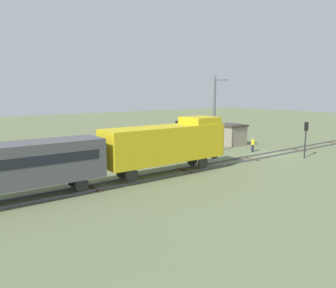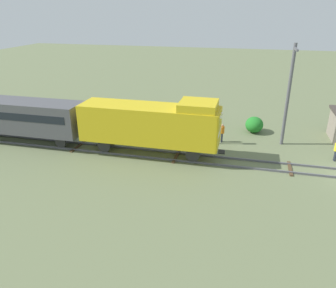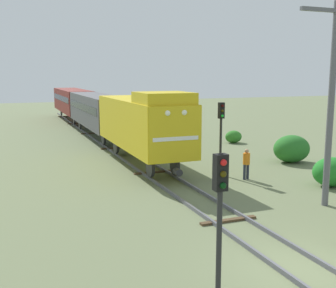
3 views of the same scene
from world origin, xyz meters
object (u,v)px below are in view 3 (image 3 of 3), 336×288
(passenger_car_trailing, at_px, (72,100))
(traffic_signal_near, at_px, (220,201))
(traffic_signal_mid, at_px, (221,125))
(catenary_mast, at_px, (330,101))
(worker_by_signal, at_px, (246,162))
(passenger_car_leading, at_px, (97,109))
(locomotive, at_px, (143,122))

(passenger_car_trailing, distance_m, traffic_signal_near, 43.97)
(traffic_signal_mid, relative_size, catenary_mast, 0.48)
(passenger_car_trailing, height_order, traffic_signal_near, traffic_signal_near)
(traffic_signal_mid, distance_m, catenary_mast, 7.08)
(traffic_signal_near, height_order, catenary_mast, catenary_mast)
(traffic_signal_near, relative_size, traffic_signal_mid, 0.93)
(traffic_signal_mid, bearing_deg, worker_by_signal, -61.61)
(passenger_car_leading, bearing_deg, worker_by_signal, -77.28)
(passenger_car_trailing, xyz_separation_m, traffic_signal_near, (-3.20, -43.85, 0.16))
(locomotive, bearing_deg, passenger_car_leading, 90.00)
(locomotive, distance_m, passenger_car_trailing, 27.94)
(locomotive, bearing_deg, traffic_signal_mid, -48.14)
(passenger_car_trailing, bearing_deg, traffic_signal_near, -94.17)
(locomotive, bearing_deg, passenger_car_trailing, 90.00)
(passenger_car_leading, bearing_deg, traffic_signal_mid, -78.77)
(passenger_car_trailing, distance_m, catenary_mast, 38.80)
(traffic_signal_near, xyz_separation_m, worker_by_signal, (7.40, 10.64, -1.69))
(traffic_signal_mid, bearing_deg, passenger_car_leading, 101.23)
(passenger_car_leading, relative_size, worker_by_signal, 8.24)
(traffic_signal_near, bearing_deg, passenger_car_leading, 83.76)
(passenger_car_leading, xyz_separation_m, traffic_signal_near, (-3.20, -29.25, 0.16))
(traffic_signal_near, bearing_deg, worker_by_signal, 55.19)
(locomotive, relative_size, traffic_signal_mid, 2.80)
(worker_by_signal, bearing_deg, passenger_car_trailing, -92.50)
(passenger_car_trailing, relative_size, catenary_mast, 1.61)
(locomotive, height_order, passenger_car_trailing, locomotive)
(catenary_mast, bearing_deg, locomotive, 115.23)
(traffic_signal_mid, xyz_separation_m, worker_by_signal, (0.80, -1.48, -1.89))
(worker_by_signal, bearing_deg, traffic_signal_mid, -71.32)
(worker_by_signal, height_order, catenary_mast, catenary_mast)
(traffic_signal_near, distance_m, catenary_mast, 9.97)
(passenger_car_trailing, relative_size, worker_by_signal, 8.24)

